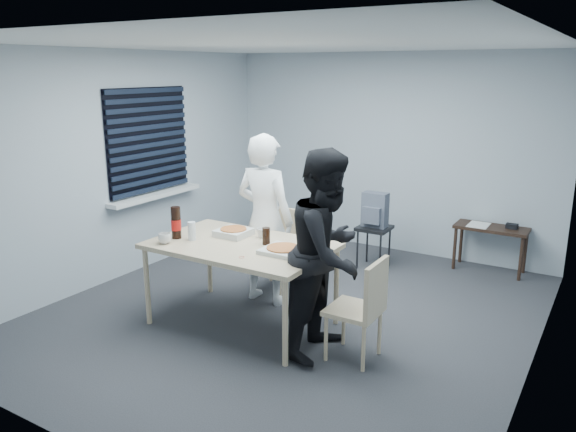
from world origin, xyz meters
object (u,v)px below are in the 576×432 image
Objects in this scene: mug_a at (165,238)px; person_black at (328,253)px; side_table at (491,233)px; mug_b at (262,233)px; dining_table at (241,249)px; chair_right at (364,303)px; stool at (374,235)px; backpack at (375,210)px; chair_far at (279,243)px; soda_bottle at (176,223)px; person_white at (265,219)px.

person_black is at bearing 11.92° from mug_a.
side_table is 3.88m from mug_a.
mug_b is at bearing -123.51° from side_table.
chair_right is (1.27, -0.05, -0.24)m from dining_table.
chair_right is 1.70× the size of stool.
person_black reaches higher than mug_b.
backpack reaches higher than mug_a.
dining_table is 2.20m from stool.
stool is (0.66, 1.12, -0.10)m from chair_far.
mug_a is (-1.06, -2.50, 0.44)m from stool.
mug_b is 0.33× the size of soda_bottle.
soda_bottle is at bearing -176.05° from chair_right.
mug_b is at bearing 165.81° from chair_right.
backpack is (0.45, 2.12, -0.02)m from dining_table.
dining_table is 13.50× the size of mug_a.
chair_far is 1.59m from person_black.
chair_right is 1.93m from mug_a.
soda_bottle reaches higher than stool.
side_table is 1.42m from backpack.
person_white is at bearing 101.85° from dining_table.
mug_b reaches higher than dining_table.
mug_a is (-1.06, -2.48, 0.13)m from backpack.
dining_table is at bearing -103.65° from mug_b.
dining_table is at bearing -106.45° from backpack.
chair_right reaches higher than side_table.
chair_right is (1.48, -1.06, 0.00)m from chair_far.
stool is (-1.25, -0.60, -0.06)m from side_table.
backpack is (-1.25, -0.62, 0.25)m from side_table.
mug_b is (0.06, 0.26, 0.10)m from dining_table.
dining_table reaches higher than side_table.
chair_far reaches higher than dining_table.
person_black is 0.92m from mug_b.
person_black reaches higher than chair_right.
chair_right is at bearing 155.20° from person_white.
soda_bottle is (-2.33, -2.92, 0.48)m from side_table.
mug_b is at bearing -106.23° from backpack.
chair_far is at bearing 47.34° from person_black.
backpack is at bearing 110.72° from chair_right.
dining_table is at bearing -121.90° from side_table.
side_table is 3.00m from mug_b.
mug_b is at bearing 70.91° from person_black.
chair_right is 1.29m from mug_b.
backpack is (-0.48, 2.16, -0.16)m from person_black.
person_white reaches higher than chair_right.
chair_far is 0.56m from person_white.
backpack is at bearing 78.14° from mug_b.
side_table is 3.76m from soda_bottle.
stool is (0.58, 1.53, -0.47)m from person_white.
dining_table is at bearing 15.92° from soda_bottle.
mug_a is at bearing -170.41° from chair_right.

